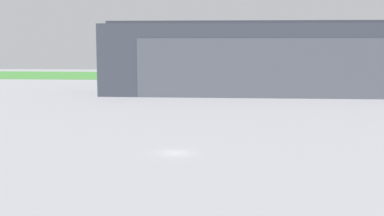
% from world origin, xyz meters
% --- Properties ---
extents(ground_plane, '(440.00, 440.00, 0.00)m').
position_xyz_m(ground_plane, '(0.00, 0.00, 0.00)').
color(ground_plane, gray).
extents(grass_field_strip, '(440.00, 56.00, 0.08)m').
position_xyz_m(grass_field_strip, '(0.00, 168.97, 0.04)').
color(grass_field_strip, '#3B7933').
rests_on(grass_field_strip, ground_plane).
extents(maintenance_hangar, '(99.58, 30.55, 22.54)m').
position_xyz_m(maintenance_hangar, '(18.57, 88.95, 10.81)').
color(maintenance_hangar, '#383D47').
rests_on(maintenance_hangar, ground_plane).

